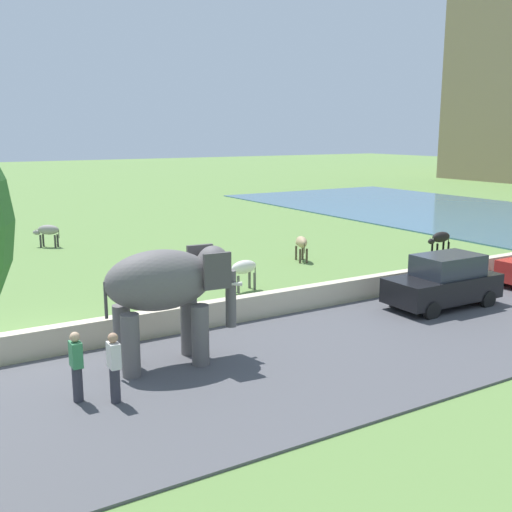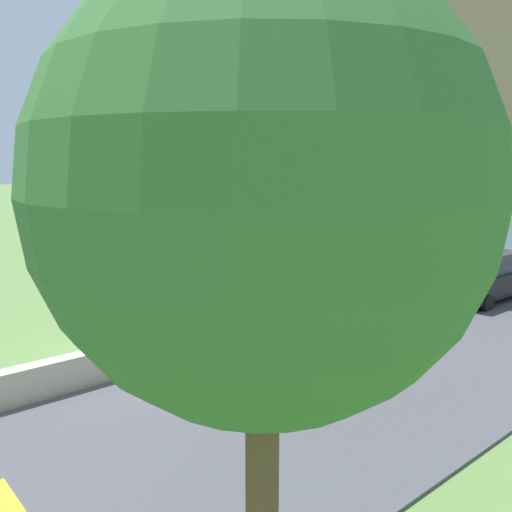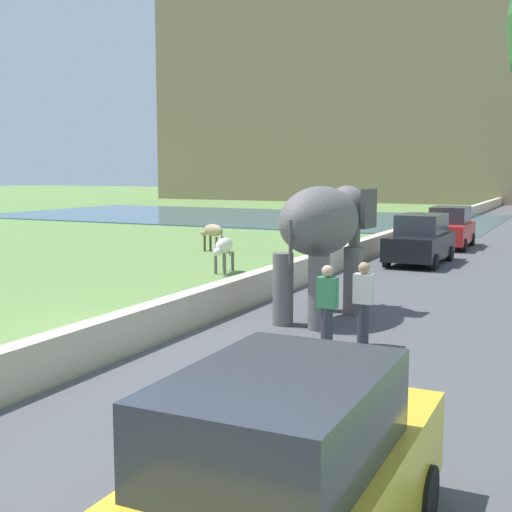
% 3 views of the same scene
% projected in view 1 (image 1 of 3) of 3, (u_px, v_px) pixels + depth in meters
% --- Properties ---
extents(ground_plane, '(220.00, 220.00, 0.00)m').
position_uv_depth(ground_plane, '(35.00, 343.00, 16.94)').
color(ground_plane, '#608442').
extents(barrier_wall, '(0.40, 110.00, 0.78)m').
position_uv_depth(barrier_wall, '(495.00, 265.00, 24.99)').
color(barrier_wall, beige).
rests_on(barrier_wall, ground).
extents(lake, '(36.00, 18.00, 0.08)m').
position_uv_depth(lake, '(446.00, 211.00, 44.96)').
color(lake, '#426B84').
rests_on(lake, ground).
extents(elephant, '(1.66, 3.53, 2.99)m').
position_uv_depth(elephant, '(169.00, 287.00, 14.96)').
color(elephant, '#605B5B').
rests_on(elephant, ground).
extents(person_beside_elephant, '(0.36, 0.22, 1.63)m').
position_uv_depth(person_beside_elephant, '(77.00, 366.00, 13.02)').
color(person_beside_elephant, '#33333D').
rests_on(person_beside_elephant, ground).
extents(person_trailing, '(0.36, 0.22, 1.63)m').
position_uv_depth(person_trailing, '(114.00, 367.00, 12.97)').
color(person_trailing, '#33333D').
rests_on(person_trailing, ground).
extents(car_black, '(1.84, 4.02, 1.80)m').
position_uv_depth(car_black, '(444.00, 282.00, 20.21)').
color(car_black, black).
rests_on(car_black, ground).
extents(cow_tan, '(1.41, 0.82, 1.15)m').
position_uv_depth(cow_tan, '(301.00, 243.00, 27.54)').
color(cow_tan, tan).
rests_on(cow_tan, ground).
extents(cow_white, '(0.60, 1.42, 1.15)m').
position_uv_depth(cow_white, '(243.00, 269.00, 22.36)').
color(cow_white, silver).
rests_on(cow_white, ground).
extents(cow_black, '(0.45, 1.39, 1.15)m').
position_uv_depth(cow_black, '(440.00, 238.00, 28.73)').
color(cow_black, black).
rests_on(cow_black, ground).
extents(cow_grey, '(1.10, 1.31, 1.15)m').
position_uv_depth(cow_grey, '(48.00, 231.00, 30.89)').
color(cow_grey, gray).
rests_on(cow_grey, ground).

